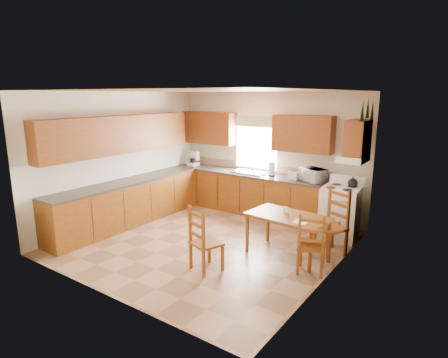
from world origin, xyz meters
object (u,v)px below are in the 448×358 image
Objects in this scene: microwave at (313,175)px; chair_near_left at (206,239)px; chair_near_right at (312,243)px; chair_far_right at (329,223)px; chair_far_left at (329,218)px; dining_table at (287,235)px; stove at (340,213)px.

chair_near_left is at bearing -75.94° from microwave.
microwave reaches higher than chair_near_right.
microwave is at bearing 147.46° from chair_far_right.
chair_far_left is at bearing -98.05° from chair_near_right.
dining_table is 1.01m from chair_far_left.
microwave is at bearing 147.88° from stove.
chair_near_left is 1.58m from chair_near_right.
microwave reaches higher than dining_table.
chair_far_right reaches higher than stove.
stove is 0.90m from chair_far_right.
dining_table is 1.16× the size of chair_far_right.
stove is 0.98m from microwave.
chair_near_left is at bearing -110.05° from chair_far_left.
chair_near_right is at bearing -91.41° from stove.
stove is 1.64m from chair_near_right.
chair_far_left is at bearing 73.36° from dining_table.
chair_far_right is at bearing -111.53° from chair_near_left.
chair_near_left is 0.89× the size of chair_far_right.
stove is 0.36m from chair_far_left.
chair_far_right is (0.11, -0.89, 0.08)m from stove.
stove reaches higher than chair_near_right.
stove is 0.73× the size of dining_table.
microwave reaches higher than chair_far_left.
stove is 1.00× the size of chair_far_left.
stove is at bearing 75.86° from dining_table.
microwave is 0.41× the size of chair_far_right.
chair_near_left reaches higher than chair_near_right.
microwave is 0.49× the size of chair_near_right.
chair_near_left is at bearing -121.78° from stove.
dining_table is at bearing -56.80° from microwave.
chair_far_left is 0.85× the size of chair_far_right.
microwave is at bearing 104.25° from dining_table.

